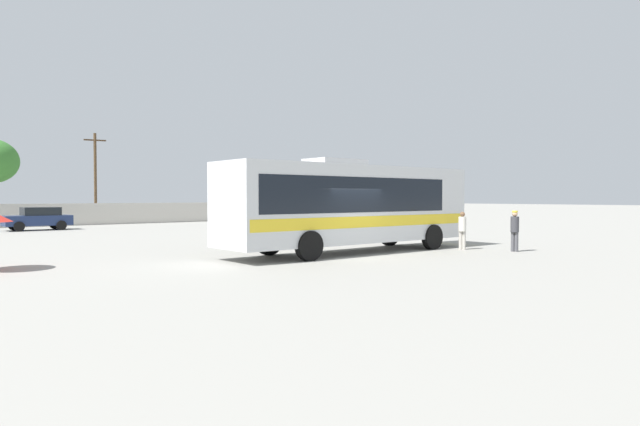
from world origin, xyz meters
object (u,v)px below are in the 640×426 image
at_px(passenger_waiting_on_apron, 515,228).
at_px(utility_pole_near, 95,176).
at_px(coach_bus_silver_yellow, 349,203).
at_px(attendant_by_bus_door, 462,228).
at_px(parked_car_second_dark_blue, 38,218).

distance_m(passenger_waiting_on_apron, utility_pole_near, 37.13).
distance_m(coach_bus_silver_yellow, passenger_waiting_on_apron, 6.77).
bearing_deg(utility_pole_near, attendant_by_bus_door, -84.11).
distance_m(coach_bus_silver_yellow, attendant_by_bus_door, 5.08).
xyz_separation_m(attendant_by_bus_door, utility_pole_near, (-3.59, 34.86, 3.12)).
bearing_deg(attendant_by_bus_door, passenger_waiting_on_apron, -64.68).
relative_size(attendant_by_bus_door, passenger_waiting_on_apron, 0.96).
relative_size(attendant_by_bus_door, parked_car_second_dark_blue, 0.39).
relative_size(passenger_waiting_on_apron, utility_pole_near, 0.21).
height_order(attendant_by_bus_door, utility_pole_near, utility_pole_near).
bearing_deg(attendant_by_bus_door, parked_car_second_dark_blue, 111.09).
bearing_deg(utility_pole_near, parked_car_second_dark_blue, -126.94).
height_order(passenger_waiting_on_apron, parked_car_second_dark_blue, passenger_waiting_on_apron).
xyz_separation_m(coach_bus_silver_yellow, passenger_waiting_on_apron, (5.38, -3.99, -1.01)).
height_order(coach_bus_silver_yellow, attendant_by_bus_door, coach_bus_silver_yellow).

